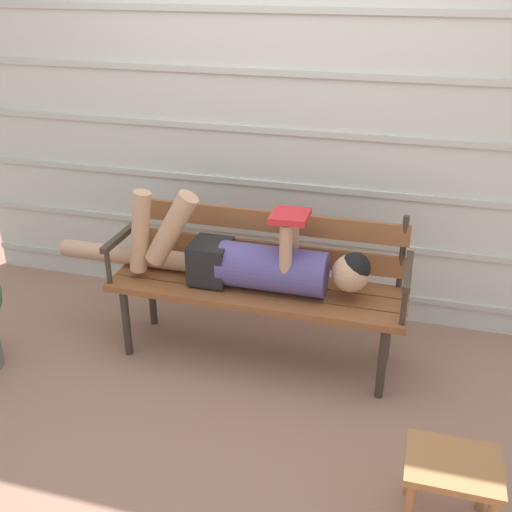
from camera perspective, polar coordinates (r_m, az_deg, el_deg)
ground_plane at (r=3.33m, az=-0.60°, el=-10.59°), size 12.00×12.00×0.00m
house_siding at (r=3.49m, az=2.94°, el=14.30°), size 4.14×0.08×2.57m
park_bench at (r=3.23m, az=0.32°, el=-1.74°), size 1.58×0.45×0.84m
reclining_person at (r=3.14m, az=-1.10°, el=-0.37°), size 1.76×0.26×0.52m
footstool at (r=2.52m, az=17.93°, el=-19.08°), size 0.35×0.28×0.32m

